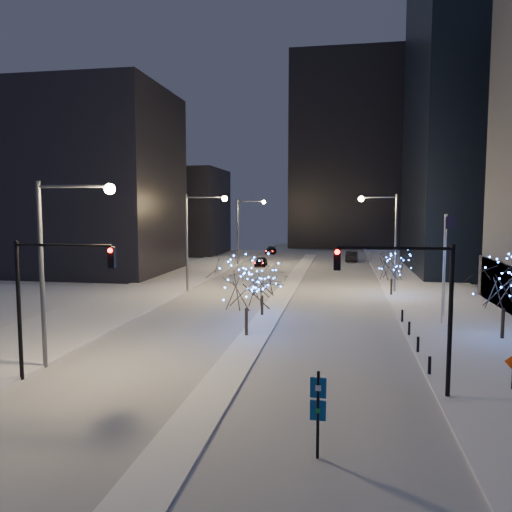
% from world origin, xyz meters
% --- Properties ---
extents(ground, '(160.00, 160.00, 0.00)m').
position_xyz_m(ground, '(0.00, 0.00, 0.00)').
color(ground, white).
rests_on(ground, ground).
extents(road, '(20.00, 130.00, 0.02)m').
position_xyz_m(road, '(0.00, 35.00, 0.01)').
color(road, '#B7BCC7').
rests_on(road, ground).
extents(median, '(2.00, 80.00, 0.15)m').
position_xyz_m(median, '(0.00, 30.00, 0.07)').
color(median, white).
rests_on(median, ground).
extents(east_sidewalk, '(10.00, 90.00, 0.15)m').
position_xyz_m(east_sidewalk, '(15.00, 20.00, 0.07)').
color(east_sidewalk, white).
rests_on(east_sidewalk, ground).
extents(west_sidewalk, '(8.00, 90.00, 0.15)m').
position_xyz_m(west_sidewalk, '(-14.00, 20.00, 0.07)').
color(west_sidewalk, white).
rests_on(west_sidewalk, ground).
extents(filler_west_near, '(22.00, 18.00, 24.00)m').
position_xyz_m(filler_west_near, '(-28.00, 40.00, 12.00)').
color(filler_west_near, black).
rests_on(filler_west_near, ground).
extents(filler_west_far, '(18.00, 16.00, 16.00)m').
position_xyz_m(filler_west_far, '(-26.00, 70.00, 8.00)').
color(filler_west_far, black).
rests_on(filler_west_far, ground).
extents(horizon_block, '(24.00, 14.00, 42.00)m').
position_xyz_m(horizon_block, '(6.00, 92.00, 21.00)').
color(horizon_block, black).
rests_on(horizon_block, ground).
extents(street_lamp_w_near, '(4.40, 0.56, 10.00)m').
position_xyz_m(street_lamp_w_near, '(-8.94, 2.00, 6.50)').
color(street_lamp_w_near, '#595E66').
rests_on(street_lamp_w_near, ground).
extents(street_lamp_w_mid, '(4.40, 0.56, 10.00)m').
position_xyz_m(street_lamp_w_mid, '(-8.94, 27.00, 6.50)').
color(street_lamp_w_mid, '#595E66').
rests_on(street_lamp_w_mid, ground).
extents(street_lamp_w_far, '(4.40, 0.56, 10.00)m').
position_xyz_m(street_lamp_w_far, '(-8.94, 52.00, 6.50)').
color(street_lamp_w_far, '#595E66').
rests_on(street_lamp_w_far, ground).
extents(street_lamp_east, '(3.90, 0.56, 10.00)m').
position_xyz_m(street_lamp_east, '(10.08, 30.00, 6.45)').
color(street_lamp_east, '#595E66').
rests_on(street_lamp_east, ground).
extents(traffic_signal_west, '(5.26, 0.43, 7.00)m').
position_xyz_m(traffic_signal_west, '(-8.44, -0.00, 4.76)').
color(traffic_signal_west, black).
rests_on(traffic_signal_west, ground).
extents(traffic_signal_east, '(5.26, 0.43, 7.00)m').
position_xyz_m(traffic_signal_east, '(8.94, 1.00, 4.76)').
color(traffic_signal_east, black).
rests_on(traffic_signal_east, ground).
extents(flagpoles, '(1.35, 2.60, 8.00)m').
position_xyz_m(flagpoles, '(13.37, 17.25, 4.80)').
color(flagpoles, silver).
rests_on(flagpoles, east_sidewalk).
extents(bollards, '(0.16, 12.16, 0.90)m').
position_xyz_m(bollards, '(10.20, 10.00, 0.60)').
color(bollards, black).
rests_on(bollards, east_sidewalk).
extents(car_near, '(1.69, 4.05, 1.37)m').
position_xyz_m(car_near, '(-6.24, 50.94, 0.68)').
color(car_near, black).
rests_on(car_near, ground).
extents(car_mid, '(2.15, 5.15, 1.66)m').
position_xyz_m(car_mid, '(7.22, 60.12, 0.83)').
color(car_mid, black).
rests_on(car_mid, ground).
extents(car_far, '(1.92, 4.53, 1.31)m').
position_xyz_m(car_far, '(-7.72, 71.57, 0.65)').
color(car_far, black).
rests_on(car_far, ground).
extents(holiday_tree_median_near, '(5.09, 5.09, 5.31)m').
position_xyz_m(holiday_tree_median_near, '(-0.50, 10.09, 3.56)').
color(holiday_tree_median_near, black).
rests_on(holiday_tree_median_near, median).
extents(holiday_tree_median_far, '(3.26, 3.26, 4.23)m').
position_xyz_m(holiday_tree_median_far, '(-0.50, 16.61, 2.92)').
color(holiday_tree_median_far, black).
rests_on(holiday_tree_median_far, median).
extents(holiday_tree_plaza_near, '(4.50, 4.50, 5.35)m').
position_xyz_m(holiday_tree_plaza_near, '(16.07, 12.19, 3.64)').
color(holiday_tree_plaza_near, black).
rests_on(holiday_tree_plaza_near, east_sidewalk).
extents(holiday_tree_plaza_far, '(4.73, 4.73, 4.60)m').
position_xyz_m(holiday_tree_plaza_far, '(10.50, 27.95, 3.10)').
color(holiday_tree_plaza_far, black).
rests_on(holiday_tree_plaza_far, east_sidewalk).
extents(wayfinding_sign, '(0.55, 0.11, 3.08)m').
position_xyz_m(wayfinding_sign, '(5.00, -5.41, 1.89)').
color(wayfinding_sign, black).
rests_on(wayfinding_sign, ground).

